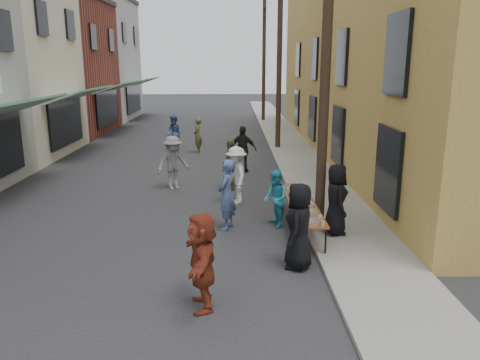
{
  "coord_description": "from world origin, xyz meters",
  "views": [
    {
      "loc": [
        2.02,
        -8.82,
        4.28
      ],
      "look_at": [
        2.19,
        3.12,
        1.3
      ],
      "focal_mm": 35.0,
      "sensor_mm": 36.0,
      "label": 1
    }
  ],
  "objects_px": {
    "guest_front_a": "(299,226)",
    "server": "(336,199)",
    "utility_pole_near": "(326,54)",
    "serving_table": "(301,203)",
    "utility_pole_far": "(264,61)",
    "utility_pole_mid": "(279,59)",
    "guest_front_c": "(275,199)",
    "catering_tray_sausage": "(312,221)"
  },
  "relations": [
    {
      "from": "utility_pole_near",
      "to": "guest_front_c",
      "type": "bearing_deg",
      "value": 173.33
    },
    {
      "from": "utility_pole_mid",
      "to": "utility_pole_far",
      "type": "bearing_deg",
      "value": 90.0
    },
    {
      "from": "catering_tray_sausage",
      "to": "utility_pole_mid",
      "type": "bearing_deg",
      "value": 87.92
    },
    {
      "from": "guest_front_a",
      "to": "catering_tray_sausage",
      "type": "bearing_deg",
      "value": 169.65
    },
    {
      "from": "utility_pole_near",
      "to": "utility_pole_far",
      "type": "height_order",
      "value": "same"
    },
    {
      "from": "catering_tray_sausage",
      "to": "server",
      "type": "relative_size",
      "value": 0.28
    },
    {
      "from": "guest_front_a",
      "to": "server",
      "type": "distance_m",
      "value": 2.14
    },
    {
      "from": "catering_tray_sausage",
      "to": "guest_front_c",
      "type": "xyz_separation_m",
      "value": [
        -0.67,
        1.87,
        -0.01
      ]
    },
    {
      "from": "serving_table",
      "to": "guest_front_c",
      "type": "relative_size",
      "value": 2.57
    },
    {
      "from": "utility_pole_far",
      "to": "serving_table",
      "type": "height_order",
      "value": "utility_pole_far"
    },
    {
      "from": "serving_table",
      "to": "server",
      "type": "bearing_deg",
      "value": -37.82
    },
    {
      "from": "serving_table",
      "to": "guest_front_a",
      "type": "distance_m",
      "value": 2.44
    },
    {
      "from": "utility_pole_near",
      "to": "utility_pole_mid",
      "type": "relative_size",
      "value": 1.0
    },
    {
      "from": "utility_pole_far",
      "to": "guest_front_a",
      "type": "height_order",
      "value": "utility_pole_far"
    },
    {
      "from": "utility_pole_far",
      "to": "serving_table",
      "type": "bearing_deg",
      "value": -91.19
    },
    {
      "from": "utility_pole_near",
      "to": "guest_front_c",
      "type": "xyz_separation_m",
      "value": [
        -1.17,
        0.14,
        -3.72
      ]
    },
    {
      "from": "utility_pole_near",
      "to": "serving_table",
      "type": "bearing_deg",
      "value": -170.03
    },
    {
      "from": "utility_pole_far",
      "to": "serving_table",
      "type": "relative_size",
      "value": 2.25
    },
    {
      "from": "utility_pole_far",
      "to": "server",
      "type": "bearing_deg",
      "value": -89.37
    },
    {
      "from": "serving_table",
      "to": "utility_pole_near",
      "type": "bearing_deg",
      "value": 9.97
    },
    {
      "from": "utility_pole_near",
      "to": "guest_front_a",
      "type": "bearing_deg",
      "value": -109.93
    },
    {
      "from": "guest_front_c",
      "to": "guest_front_a",
      "type": "bearing_deg",
      "value": -6.57
    },
    {
      "from": "catering_tray_sausage",
      "to": "guest_front_c",
      "type": "relative_size",
      "value": 0.32
    },
    {
      "from": "utility_pole_mid",
      "to": "catering_tray_sausage",
      "type": "relative_size",
      "value": 18.0
    },
    {
      "from": "utility_pole_near",
      "to": "guest_front_c",
      "type": "height_order",
      "value": "utility_pole_near"
    },
    {
      "from": "utility_pole_far",
      "to": "guest_front_a",
      "type": "xyz_separation_m",
      "value": [
        -0.9,
        -26.48,
        -3.56
      ]
    },
    {
      "from": "utility_pole_near",
      "to": "serving_table",
      "type": "distance_m",
      "value": 3.82
    },
    {
      "from": "guest_front_a",
      "to": "serving_table",
      "type": "bearing_deg",
      "value": -171.57
    },
    {
      "from": "guest_front_a",
      "to": "guest_front_c",
      "type": "relative_size",
      "value": 1.2
    },
    {
      "from": "guest_front_c",
      "to": "server",
      "type": "height_order",
      "value": "server"
    },
    {
      "from": "utility_pole_mid",
      "to": "guest_front_c",
      "type": "relative_size",
      "value": 5.77
    },
    {
      "from": "utility_pole_mid",
      "to": "guest_front_a",
      "type": "height_order",
      "value": "utility_pole_mid"
    },
    {
      "from": "utility_pole_mid",
      "to": "guest_front_c",
      "type": "height_order",
      "value": "utility_pole_mid"
    },
    {
      "from": "guest_front_a",
      "to": "server",
      "type": "xyz_separation_m",
      "value": [
        1.17,
        1.8,
        0.06
      ]
    },
    {
      "from": "utility_pole_far",
      "to": "server",
      "type": "relative_size",
      "value": 5.02
    },
    {
      "from": "utility_pole_far",
      "to": "catering_tray_sausage",
      "type": "xyz_separation_m",
      "value": [
        -0.5,
        -25.74,
        -3.71
      ]
    },
    {
      "from": "utility_pole_far",
      "to": "server",
      "type": "distance_m",
      "value": 24.93
    },
    {
      "from": "utility_pole_far",
      "to": "guest_front_c",
      "type": "distance_m",
      "value": 24.18
    },
    {
      "from": "utility_pole_mid",
      "to": "utility_pole_far",
      "type": "distance_m",
      "value": 12.0
    },
    {
      "from": "utility_pole_near",
      "to": "server",
      "type": "height_order",
      "value": "utility_pole_near"
    },
    {
      "from": "utility_pole_near",
      "to": "utility_pole_far",
      "type": "distance_m",
      "value": 24.0
    },
    {
      "from": "utility_pole_far",
      "to": "guest_front_c",
      "type": "relative_size",
      "value": 5.77
    }
  ]
}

